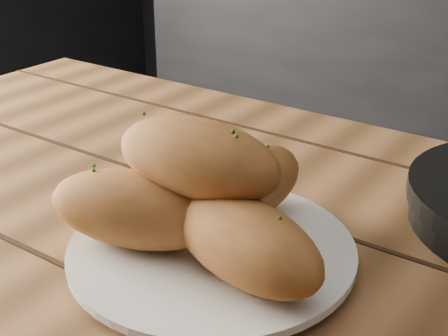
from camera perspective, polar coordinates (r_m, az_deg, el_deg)
plate at (r=0.60m, az=-1.11°, el=-7.67°), size 0.27×0.27×0.02m
bread_rolls at (r=0.57m, az=-1.85°, el=-2.74°), size 0.30×0.24×0.12m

